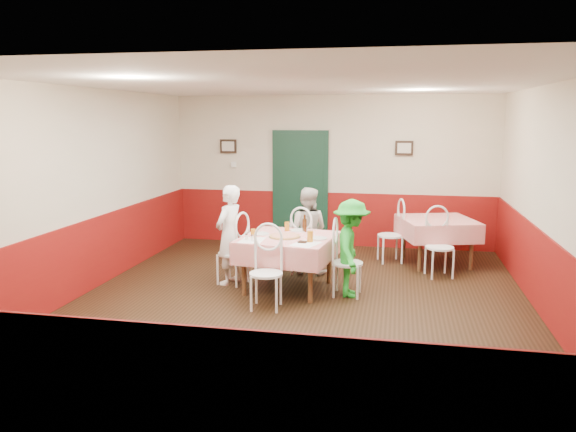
% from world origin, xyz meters
% --- Properties ---
extents(floor, '(7.00, 7.00, 0.00)m').
position_xyz_m(floor, '(0.00, 0.00, 0.00)').
color(floor, black).
rests_on(floor, ground).
extents(ceiling, '(7.00, 7.00, 0.00)m').
position_xyz_m(ceiling, '(0.00, 0.00, 2.80)').
color(ceiling, white).
rests_on(ceiling, back_wall).
extents(back_wall, '(6.00, 0.10, 2.80)m').
position_xyz_m(back_wall, '(0.00, 3.50, 1.40)').
color(back_wall, beige).
rests_on(back_wall, ground).
extents(front_wall, '(6.00, 0.10, 2.80)m').
position_xyz_m(front_wall, '(0.00, -3.50, 1.40)').
color(front_wall, beige).
rests_on(front_wall, ground).
extents(left_wall, '(0.10, 7.00, 2.80)m').
position_xyz_m(left_wall, '(-3.00, 0.00, 1.40)').
color(left_wall, beige).
rests_on(left_wall, ground).
extents(right_wall, '(0.10, 7.00, 2.80)m').
position_xyz_m(right_wall, '(3.00, 0.00, 1.40)').
color(right_wall, beige).
rests_on(right_wall, ground).
extents(wainscot_back, '(6.00, 0.03, 1.00)m').
position_xyz_m(wainscot_back, '(0.00, 3.48, 0.50)').
color(wainscot_back, maroon).
rests_on(wainscot_back, ground).
extents(wainscot_front, '(6.00, 0.03, 1.00)m').
position_xyz_m(wainscot_front, '(0.00, -3.48, 0.50)').
color(wainscot_front, maroon).
rests_on(wainscot_front, ground).
extents(wainscot_left, '(0.03, 7.00, 1.00)m').
position_xyz_m(wainscot_left, '(-2.98, 0.00, 0.50)').
color(wainscot_left, maroon).
rests_on(wainscot_left, ground).
extents(wainscot_right, '(0.03, 7.00, 1.00)m').
position_xyz_m(wainscot_right, '(2.98, 0.00, 0.50)').
color(wainscot_right, maroon).
rests_on(wainscot_right, ground).
extents(door, '(0.96, 0.06, 2.10)m').
position_xyz_m(door, '(-0.60, 3.45, 1.05)').
color(door, black).
rests_on(door, ground).
extents(picture_left, '(0.32, 0.03, 0.26)m').
position_xyz_m(picture_left, '(-2.00, 3.45, 1.85)').
color(picture_left, black).
rests_on(picture_left, back_wall).
extents(picture_right, '(0.32, 0.03, 0.26)m').
position_xyz_m(picture_right, '(1.30, 3.45, 1.85)').
color(picture_right, black).
rests_on(picture_right, back_wall).
extents(thermostat, '(0.10, 0.03, 0.10)m').
position_xyz_m(thermostat, '(-1.90, 3.45, 1.50)').
color(thermostat, white).
rests_on(thermostat, back_wall).
extents(main_table, '(1.38, 1.38, 0.77)m').
position_xyz_m(main_table, '(-0.27, 0.57, 0.38)').
color(main_table, red).
rests_on(main_table, ground).
extents(second_table, '(1.39, 1.39, 0.77)m').
position_xyz_m(second_table, '(1.87, 2.40, 0.38)').
color(second_table, red).
rests_on(second_table, ground).
extents(chair_left, '(0.52, 0.52, 0.90)m').
position_xyz_m(chair_left, '(-1.11, 0.69, 0.45)').
color(chair_left, white).
rests_on(chair_left, ground).
extents(chair_right, '(0.43, 0.43, 0.90)m').
position_xyz_m(chair_right, '(0.58, 0.46, 0.45)').
color(chair_right, white).
rests_on(chair_right, ground).
extents(chair_far, '(0.52, 0.52, 0.90)m').
position_xyz_m(chair_far, '(-0.15, 1.42, 0.45)').
color(chair_far, white).
rests_on(chair_far, ground).
extents(chair_near, '(0.44, 0.44, 0.90)m').
position_xyz_m(chair_near, '(-0.38, -0.27, 0.45)').
color(chair_near, white).
rests_on(chair_near, ground).
extents(chair_second_a, '(0.52, 0.52, 0.90)m').
position_xyz_m(chair_second_a, '(1.12, 2.40, 0.45)').
color(chair_second_a, white).
rests_on(chair_second_a, ground).
extents(chair_second_b, '(0.52, 0.52, 0.90)m').
position_xyz_m(chair_second_b, '(1.87, 1.65, 0.45)').
color(chair_second_b, white).
rests_on(chair_second_b, ground).
extents(pizza, '(0.47, 0.47, 0.03)m').
position_xyz_m(pizza, '(-0.30, 0.51, 0.77)').
color(pizza, '#B74723').
rests_on(pizza, main_table).
extents(plate_left, '(0.28, 0.28, 0.01)m').
position_xyz_m(plate_left, '(-0.68, 0.64, 0.77)').
color(plate_left, white).
rests_on(plate_left, main_table).
extents(plate_right, '(0.28, 0.28, 0.01)m').
position_xyz_m(plate_right, '(0.17, 0.50, 0.77)').
color(plate_right, white).
rests_on(plate_right, main_table).
extents(plate_far, '(0.28, 0.28, 0.01)m').
position_xyz_m(plate_far, '(-0.18, 0.99, 0.77)').
color(plate_far, white).
rests_on(plate_far, main_table).
extents(glass_a, '(0.08, 0.08, 0.12)m').
position_xyz_m(glass_a, '(-0.72, 0.39, 0.82)').
color(glass_a, '#BF7219').
rests_on(glass_a, main_table).
extents(glass_b, '(0.09, 0.09, 0.15)m').
position_xyz_m(glass_b, '(0.09, 0.29, 0.83)').
color(glass_b, '#BF7219').
rests_on(glass_b, main_table).
extents(glass_c, '(0.08, 0.08, 0.13)m').
position_xyz_m(glass_c, '(-0.36, 0.97, 0.82)').
color(glass_c, '#BF7219').
rests_on(glass_c, main_table).
extents(beer_bottle, '(0.07, 0.07, 0.23)m').
position_xyz_m(beer_bottle, '(-0.10, 0.94, 0.87)').
color(beer_bottle, '#381C0A').
rests_on(beer_bottle, main_table).
extents(shaker_a, '(0.04, 0.04, 0.09)m').
position_xyz_m(shaker_a, '(-0.77, 0.22, 0.81)').
color(shaker_a, silver).
rests_on(shaker_a, main_table).
extents(shaker_b, '(0.04, 0.04, 0.09)m').
position_xyz_m(shaker_b, '(-0.67, 0.18, 0.81)').
color(shaker_b, silver).
rests_on(shaker_b, main_table).
extents(shaker_c, '(0.04, 0.04, 0.09)m').
position_xyz_m(shaker_c, '(-0.78, 0.26, 0.81)').
color(shaker_c, '#B23319').
rests_on(shaker_c, main_table).
extents(menu_left, '(0.30, 0.40, 0.00)m').
position_xyz_m(menu_left, '(-0.69, 0.24, 0.76)').
color(menu_left, white).
rests_on(menu_left, main_table).
extents(menu_right, '(0.42, 0.48, 0.00)m').
position_xyz_m(menu_right, '(0.05, 0.16, 0.76)').
color(menu_right, white).
rests_on(menu_right, main_table).
extents(wallet, '(0.12, 0.10, 0.02)m').
position_xyz_m(wallet, '(-0.00, 0.22, 0.77)').
color(wallet, black).
rests_on(wallet, main_table).
extents(diner_left, '(0.48, 0.60, 1.44)m').
position_xyz_m(diner_left, '(-1.16, 0.70, 0.72)').
color(diner_left, gray).
rests_on(diner_left, ground).
extents(diner_far, '(0.71, 0.58, 1.34)m').
position_xyz_m(diner_far, '(-0.14, 1.46, 0.67)').
color(diner_far, gray).
rests_on(diner_far, ground).
extents(diner_right, '(0.57, 0.90, 1.32)m').
position_xyz_m(diner_right, '(0.63, 0.45, 0.66)').
color(diner_right, gray).
rests_on(diner_right, ground).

